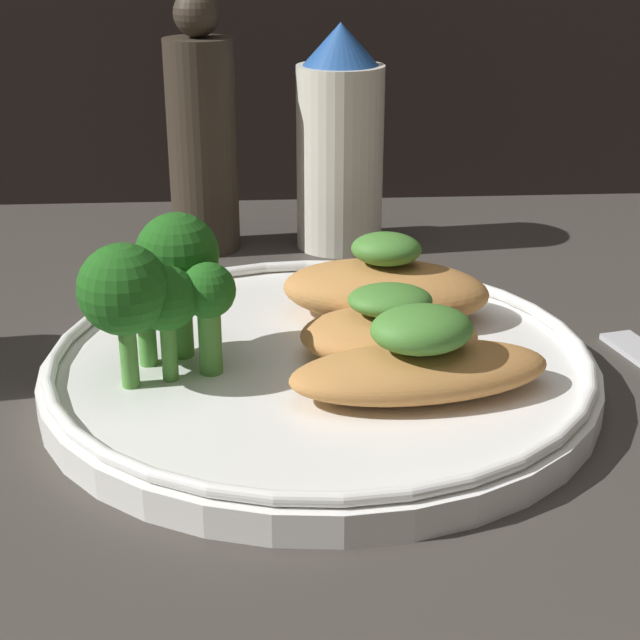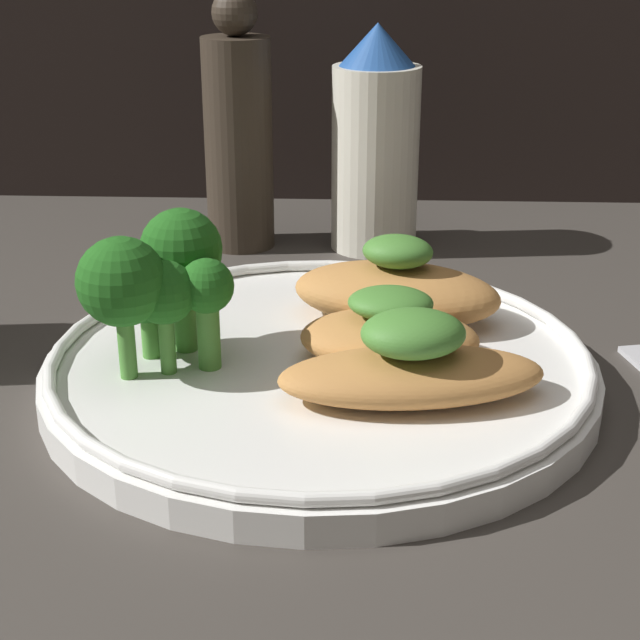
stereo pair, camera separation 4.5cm
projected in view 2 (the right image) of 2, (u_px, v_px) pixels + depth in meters
ground_plane at (320, 395)px, 46.83cm from camera, size 180.00×180.00×1.00cm
plate at (320, 367)px, 46.25cm from camera, size 26.01×26.01×2.00cm
grilled_meat_front at (412, 367)px, 41.85cm from camera, size 12.11×6.36×4.02cm
grilled_meat_middle at (389, 331)px, 45.77cm from camera, size 8.57×5.88×3.58cm
grilled_meat_back at (396, 290)px, 49.95cm from camera, size 11.63×8.05×4.52cm
broccoli_bunch at (156, 278)px, 44.13cm from camera, size 6.76×7.06×6.98cm
sauce_bottle at (375, 144)px, 63.33cm from camera, size 5.67×5.67×14.55cm
pepper_grinder at (238, 134)px, 63.47cm from camera, size 4.44×4.44×16.54cm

